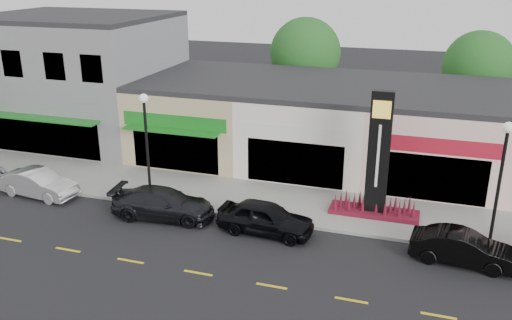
# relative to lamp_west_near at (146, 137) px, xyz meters

# --- Properties ---
(ground) EXTENTS (120.00, 120.00, 0.00)m
(ground) POSITION_rel_lamp_west_near_xyz_m (8.00, -2.50, -3.48)
(ground) COLOR black
(ground) RESTS_ON ground
(sidewalk) EXTENTS (52.00, 4.30, 0.15)m
(sidewalk) POSITION_rel_lamp_west_near_xyz_m (8.00, 1.85, -3.40)
(sidewalk) COLOR gray
(sidewalk) RESTS_ON ground
(curb) EXTENTS (52.00, 0.20, 0.15)m
(curb) POSITION_rel_lamp_west_near_xyz_m (8.00, -0.40, -3.40)
(curb) COLOR gray
(curb) RESTS_ON ground
(building_grey_2story) EXTENTS (12.00, 10.95, 8.30)m
(building_grey_2story) POSITION_rel_lamp_west_near_xyz_m (-10.00, 8.98, 0.67)
(building_grey_2story) COLOR slate
(building_grey_2story) RESTS_ON ground
(shop_beige) EXTENTS (7.00, 10.85, 4.80)m
(shop_beige) POSITION_rel_lamp_west_near_xyz_m (-0.50, 8.96, -1.08)
(shop_beige) COLOR #C5B87E
(shop_beige) RESTS_ON ground
(shop_cream) EXTENTS (7.00, 10.01, 4.80)m
(shop_cream) POSITION_rel_lamp_west_near_xyz_m (6.50, 8.97, -1.08)
(shop_cream) COLOR silver
(shop_cream) RESTS_ON ground
(shop_pink_w) EXTENTS (7.00, 10.01, 4.80)m
(shop_pink_w) POSITION_rel_lamp_west_near_xyz_m (13.50, 8.97, -1.08)
(shop_pink_w) COLOR beige
(shop_pink_w) RESTS_ON ground
(tree_rear_west) EXTENTS (5.20, 5.20, 7.83)m
(tree_rear_west) POSITION_rel_lamp_west_near_xyz_m (4.00, 17.00, 1.74)
(tree_rear_west) COLOR #382619
(tree_rear_west) RESTS_ON ground
(tree_rear_mid) EXTENTS (4.80, 4.80, 7.29)m
(tree_rear_mid) POSITION_rel_lamp_west_near_xyz_m (16.00, 17.00, 1.41)
(tree_rear_mid) COLOR #382619
(tree_rear_mid) RESTS_ON ground
(lamp_west_near) EXTENTS (0.44, 0.44, 5.47)m
(lamp_west_near) POSITION_rel_lamp_west_near_xyz_m (0.00, 0.00, 0.00)
(lamp_west_near) COLOR black
(lamp_west_near) RESTS_ON sidewalk
(lamp_east_near) EXTENTS (0.44, 0.44, 5.47)m
(lamp_east_near) POSITION_rel_lamp_west_near_xyz_m (16.00, 0.00, 0.00)
(lamp_east_near) COLOR black
(lamp_east_near) RESTS_ON sidewalk
(pylon_sign) EXTENTS (4.20, 1.30, 6.00)m
(pylon_sign) POSITION_rel_lamp_west_near_xyz_m (11.00, 1.70, -1.20)
(pylon_sign) COLOR #5D0F1E
(pylon_sign) RESTS_ON sidewalk
(car_white_van) EXTENTS (1.90, 4.39, 1.41)m
(car_white_van) POSITION_rel_lamp_west_near_xyz_m (-5.88, -1.09, -2.77)
(car_white_van) COLOR silver
(car_white_van) RESTS_ON ground
(car_dark_sedan) EXTENTS (2.46, 5.09, 1.43)m
(car_dark_sedan) POSITION_rel_lamp_west_near_xyz_m (1.44, -1.40, -2.76)
(car_dark_sedan) COLOR black
(car_dark_sedan) RESTS_ON ground
(car_black_sedan) EXTENTS (2.02, 4.45, 1.48)m
(car_black_sedan) POSITION_rel_lamp_west_near_xyz_m (6.53, -1.44, -2.74)
(car_black_sedan) COLOR black
(car_black_sedan) RESTS_ON ground
(car_black_conv) EXTENTS (1.82, 4.23, 1.35)m
(car_black_conv) POSITION_rel_lamp_west_near_xyz_m (14.85, -1.53, -2.80)
(car_black_conv) COLOR black
(car_black_conv) RESTS_ON ground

